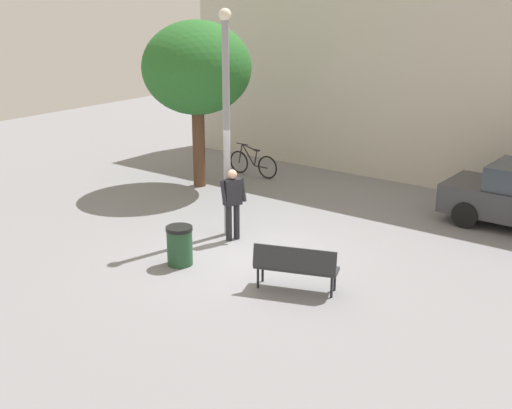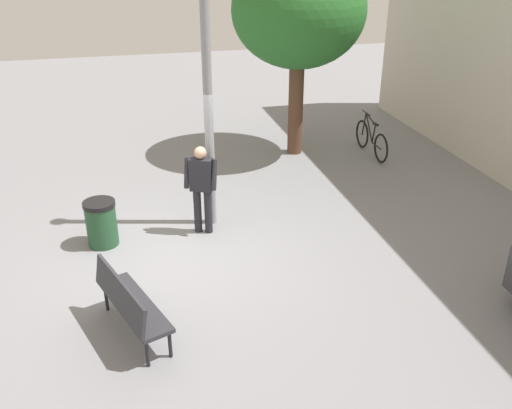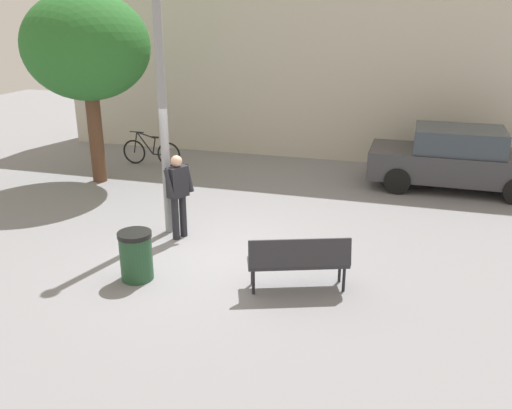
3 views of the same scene
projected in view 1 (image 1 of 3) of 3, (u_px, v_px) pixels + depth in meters
The scene contains 8 objects.
ground_plane at pixel (244, 255), 14.59m from camera, with size 36.00×36.00×0.00m, color gray.
building_facade at pixel (414, 73), 19.95m from camera, with size 15.09×2.00×6.26m, color beige.
lamppost at pixel (226, 116), 14.98m from camera, with size 0.28×0.28×5.14m.
person_by_lamppost at pixel (233, 200), 15.18m from camera, with size 0.45×0.63×1.67m.
park_bench at pixel (295, 265), 12.68m from camera, with size 1.67×0.99×0.92m.
plaza_tree at pixel (197, 69), 18.68m from camera, with size 3.07×3.07×4.73m.
bicycle_black at pixel (253, 164), 20.63m from camera, with size 1.81×0.08×0.97m.
trash_bin at pixel (180, 245), 13.96m from camera, with size 0.56×0.56×0.84m.
Camera 1 is at (8.32, -10.69, 5.53)m, focal length 46.99 mm.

